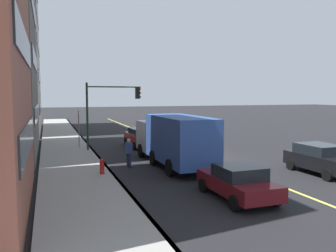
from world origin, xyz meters
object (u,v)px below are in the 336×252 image
(car_maroon, at_px, (238,182))
(pedestrian_with_backpack, at_px, (129,151))
(fire_hydrant, at_px, (102,168))
(car_red, at_px, (141,137))
(traffic_light_mast, at_px, (110,104))
(truck_blue, at_px, (174,138))
(street_sign_post, at_px, (79,127))
(car_black, at_px, (321,159))

(car_maroon, distance_m, pedestrian_with_backpack, 7.89)
(pedestrian_with_backpack, distance_m, fire_hydrant, 2.54)
(car_red, bearing_deg, traffic_light_mast, 113.19)
(car_maroon, bearing_deg, truck_blue, 1.22)
(street_sign_post, relative_size, fire_hydrant, 3.20)
(car_red, height_order, fire_hydrant, car_red)
(car_black, height_order, pedestrian_with_backpack, pedestrian_with_backpack)
(fire_hydrant, bearing_deg, car_maroon, -140.94)
(street_sign_post, bearing_deg, pedestrian_with_backpack, -165.05)
(street_sign_post, xyz_separation_m, fire_hydrant, (-9.64, -0.30, -1.30))
(car_red, bearing_deg, truck_blue, 179.19)
(pedestrian_with_backpack, relative_size, fire_hydrant, 1.81)
(pedestrian_with_backpack, distance_m, street_sign_post, 8.27)
(car_maroon, bearing_deg, car_red, 0.15)
(car_maroon, bearing_deg, traffic_light_mast, 11.23)
(truck_blue, xyz_separation_m, street_sign_post, (8.24, 4.77, 0.14))
(truck_blue, height_order, traffic_light_mast, traffic_light_mast)
(car_black, relative_size, street_sign_post, 1.35)
(traffic_light_mast, relative_size, fire_hydrant, 5.43)
(car_maroon, relative_size, truck_blue, 0.47)
(traffic_light_mast, bearing_deg, car_maroon, -168.77)
(traffic_light_mast, bearing_deg, street_sign_post, 55.82)
(truck_blue, distance_m, fire_hydrant, 4.82)
(pedestrian_with_backpack, bearing_deg, truck_blue, -96.13)
(truck_blue, bearing_deg, pedestrian_with_backpack, 83.87)
(car_red, distance_m, car_maroon, 15.02)
(truck_blue, distance_m, traffic_light_mast, 7.49)
(car_black, bearing_deg, car_maroon, 110.60)
(car_red, relative_size, traffic_light_mast, 0.90)
(car_maroon, distance_m, traffic_light_mast, 14.41)
(car_maroon, xyz_separation_m, car_black, (2.47, -6.58, 0.10))
(fire_hydrant, bearing_deg, car_black, -106.03)
(car_red, distance_m, fire_hydrant, 10.40)
(truck_blue, relative_size, street_sign_post, 2.83)
(car_maroon, height_order, car_black, car_black)
(car_red, distance_m, traffic_light_mast, 4.02)
(car_red, bearing_deg, car_black, -152.19)
(pedestrian_with_backpack, bearing_deg, car_red, -19.84)
(car_maroon, bearing_deg, car_black, -69.40)
(car_red, height_order, pedestrian_with_backpack, pedestrian_with_backpack)
(car_red, distance_m, truck_blue, 7.97)
(car_black, xyz_separation_m, truck_blue, (4.62, 6.73, 0.81))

